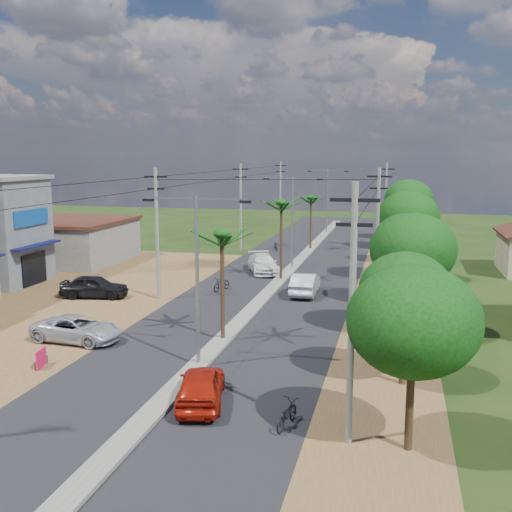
{
  "coord_description": "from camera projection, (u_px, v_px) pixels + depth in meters",
  "views": [
    {
      "loc": [
        8.9,
        -25.52,
        9.84
      ],
      "look_at": [
        -0.52,
        13.76,
        3.0
      ],
      "focal_mm": 42.0,
      "sensor_mm": 36.0,
      "label": 1
    }
  ],
  "objects": [
    {
      "name": "utility_pole_e_a",
      "position": [
        352.0,
        310.0,
        19.88
      ],
      "size": [
        1.6,
        0.24,
        9.0
      ],
      "color": "#605E56",
      "rests_on": "ground"
    },
    {
      "name": "tree_east_e",
      "position": [
        408.0,
        217.0,
        46.19
      ],
      "size": [
        4.8,
        4.8,
        7.14
      ],
      "color": "black",
      "rests_on": "ground"
    },
    {
      "name": "utility_pole_w_c",
      "position": [
        241.0,
        205.0,
        61.57
      ],
      "size": [
        1.6,
        0.24,
        9.0
      ],
      "color": "#605E56",
      "rests_on": "ground"
    },
    {
      "name": "tree_east_a",
      "position": [
        414.0,
        321.0,
        19.47
      ],
      "size": [
        4.4,
        4.4,
        6.37
      ],
      "color": "black",
      "rests_on": "ground"
    },
    {
      "name": "tree_east_g",
      "position": [
        409.0,
        200.0,
        61.46
      ],
      "size": [
        5.0,
        5.0,
        7.38
      ],
      "color": "black",
      "rests_on": "ground"
    },
    {
      "name": "utility_pole_w_d",
      "position": [
        280.0,
        193.0,
        81.7
      ],
      "size": [
        1.6,
        0.24,
        9.0
      ],
      "color": "#605E56",
      "rests_on": "ground"
    },
    {
      "name": "car_parked_dark",
      "position": [
        94.0,
        287.0,
        41.53
      ],
      "size": [
        4.88,
        2.61,
        1.58
      ],
      "primitive_type": "imported",
      "rotation": [
        0.0,
        0.0,
        1.74
      ],
      "color": "black",
      "rests_on": "ground"
    },
    {
      "name": "streetlight_far",
      "position": [
        327.0,
        196.0,
        75.29
      ],
      "size": [
        5.1,
        0.18,
        8.0
      ],
      "color": "gray",
      "rests_on": "ground"
    },
    {
      "name": "car_parked_silver",
      "position": [
        77.0,
        330.0,
        31.77
      ],
      "size": [
        5.03,
        2.64,
        1.35
      ],
      "primitive_type": "imported",
      "rotation": [
        0.0,
        0.0,
        1.49
      ],
      "color": "#A8ACB1",
      "rests_on": "ground"
    },
    {
      "name": "dirt_lot_west",
      "position": [
        21.0,
        306.0,
        39.27
      ],
      "size": [
        18.0,
        46.0,
        0.04
      ],
      "primitive_type": "cube",
      "color": "brown",
      "rests_on": "ground"
    },
    {
      "name": "utility_pole_w_b",
      "position": [
        157.0,
        231.0,
        40.48
      ],
      "size": [
        1.6,
        0.24,
        9.0
      ],
      "color": "#605E56",
      "rests_on": "ground"
    },
    {
      "name": "palm_median_far",
      "position": [
        311.0,
        200.0,
        61.79
      ],
      "size": [
        2.0,
        2.0,
        5.85
      ],
      "color": "black",
      "rests_on": "ground"
    },
    {
      "name": "streetlight_near",
      "position": [
        197.0,
        267.0,
        27.36
      ],
      "size": [
        5.1,
        0.18,
        8.0
      ],
      "color": "gray",
      "rests_on": "ground"
    },
    {
      "name": "car_silver_mid",
      "position": [
        305.0,
        284.0,
        42.45
      ],
      "size": [
        1.74,
        4.77,
        1.56
      ],
      "primitive_type": "imported",
      "rotation": [
        0.0,
        0.0,
        3.16
      ],
      "color": "#A8ACB1",
      "rests_on": "ground"
    },
    {
      "name": "tree_east_f",
      "position": [
        402.0,
        221.0,
        54.15
      ],
      "size": [
        3.8,
        3.8,
        5.52
      ],
      "color": "black",
      "rests_on": "ground"
    },
    {
      "name": "tree_east_b",
      "position": [
        406.0,
        292.0,
        25.33
      ],
      "size": [
        4.0,
        4.0,
        5.83
      ],
      "color": "black",
      "rests_on": "ground"
    },
    {
      "name": "car_red_near",
      "position": [
        201.0,
        386.0,
        23.77
      ],
      "size": [
        2.74,
        4.7,
        1.5
      ],
      "primitive_type": "imported",
      "rotation": [
        0.0,
        0.0,
        3.37
      ],
      "color": "maroon",
      "rests_on": "ground"
    },
    {
      "name": "moto_rider_east",
      "position": [
        287.0,
        415.0,
        21.78
      ],
      "size": [
        0.97,
        1.9,
        0.95
      ],
      "primitive_type": "imported",
      "rotation": [
        0.0,
        0.0,
        2.95
      ],
      "color": "black",
      "rests_on": "ground"
    },
    {
      "name": "moto_rider_west_b",
      "position": [
        276.0,
        247.0,
        61.88
      ],
      "size": [
        0.94,
        1.52,
        0.88
      ],
      "primitive_type": "imported",
      "rotation": [
        0.0,
        0.0,
        0.39
      ],
      "color": "black",
      "rests_on": "ground"
    },
    {
      "name": "car_white_far",
      "position": [
        263.0,
        264.0,
        50.34
      ],
      "size": [
        3.98,
        5.67,
        1.52
      ],
      "primitive_type": "imported",
      "rotation": [
        0.0,
        0.0,
        0.39
      ],
      "color": "silver",
      "rests_on": "ground"
    },
    {
      "name": "palm_median_near",
      "position": [
        222.0,
        239.0,
        31.07
      ],
      "size": [
        2.0,
        2.0,
        6.15
      ],
      "color": "black",
      "rests_on": "ground"
    },
    {
      "name": "utility_pole_e_c",
      "position": [
        386.0,
        204.0,
        62.07
      ],
      "size": [
        1.6,
        0.24,
        9.0
      ],
      "color": "#605E56",
      "rests_on": "ground"
    },
    {
      "name": "roadside_sign",
      "position": [
        41.0,
        359.0,
        27.91
      ],
      "size": [
        0.28,
        1.08,
        0.91
      ],
      "rotation": [
        0.0,
        0.0,
        0.2
      ],
      "color": "#BB1143",
      "rests_on": "ground"
    },
    {
      "name": "utility_pole_e_b",
      "position": [
        377.0,
        230.0,
        40.98
      ],
      "size": [
        1.6,
        0.24,
        9.0
      ],
      "color": "#605E56",
      "rests_on": "ground"
    },
    {
      "name": "moto_rider_west_a",
      "position": [
        222.0,
        284.0,
        43.67
      ],
      "size": [
        1.21,
        2.05,
        1.02
      ],
      "primitive_type": "imported",
      "rotation": [
        0.0,
        0.0,
        -0.29
      ],
      "color": "black",
      "rests_on": "ground"
    },
    {
      "name": "ground",
      "position": [
        199.0,
        367.0,
        28.15
      ],
      "size": [
        160.0,
        160.0,
        0.0
      ],
      "primitive_type": "plane",
      "color": "black",
      "rests_on": "ground"
    },
    {
      "name": "tree_east_h",
      "position": [
        405.0,
        200.0,
        69.3
      ],
      "size": [
        4.4,
        4.4,
        6.52
      ],
      "color": "black",
      "rests_on": "ground"
    },
    {
      "name": "road",
      "position": [
        267.0,
        295.0,
        42.53
      ],
      "size": [
        12.0,
        110.0,
        0.04
      ],
      "primitive_type": "cube",
      "color": "black",
      "rests_on": "ground"
    },
    {
      "name": "palm_median_mid",
      "position": [
        281.0,
        206.0,
        46.34
      ],
      "size": [
        2.0,
        2.0,
        6.55
      ],
      "color": "black",
      "rests_on": "ground"
    },
    {
      "name": "median",
      "position": [
        276.0,
        285.0,
        45.4
      ],
      "size": [
        1.0,
        90.0,
        0.18
      ],
      "primitive_type": "cube",
      "color": "#605E56",
      "rests_on": "ground"
    },
    {
      "name": "tree_east_c",
      "position": [
        413.0,
        250.0,
        31.82
      ],
      "size": [
        4.6,
        4.6,
        6.83
      ],
      "color": "black",
      "rests_on": "ground"
    },
    {
      "name": "streetlight_mid",
      "position": [
        292.0,
        215.0,
        51.32
      ],
      "size": [
        5.1,
        0.18,
        8.0
      ],
      "color": "gray",
      "rests_on": "ground"
    },
    {
      "name": "low_shed",
      "position": [
        68.0,
        241.0,
        55.67
      ],
      "size": [
        10.4,
        10.4,
        3.95
      ],
      "color": "#605E56",
      "rests_on": "ground"
    },
    {
      "name": "dirt_shoulder_east",
      "position": [
        389.0,
        302.0,
        40.58
      ],
      "size": [
        5.0,
        90.0,
        0.03
      ],
      "primitive_type": "cube",
      "color": "brown",
      "rests_on": "ground"
    },
    {
      "name": "tree_east_d",
      "position": [
        406.0,
        241.0,
        38.69
      ],
      "size": [
        4.2,
        4.2,
        6.13
      ],
      "color": "black",
      "rests_on": "ground"
    }
  ]
}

